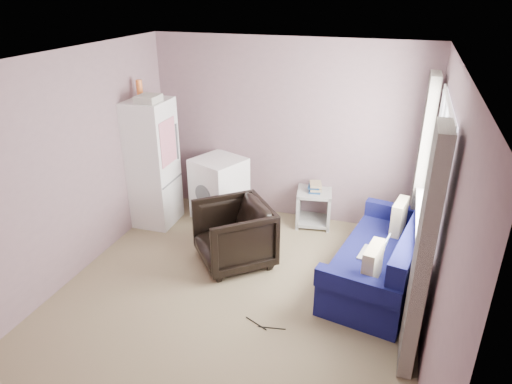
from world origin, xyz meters
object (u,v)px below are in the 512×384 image
fridge (151,163)px  side_table (314,205)px  washing_machine (219,187)px  armchair (234,232)px  sofa (385,261)px

fridge → side_table: bearing=14.1°
fridge → washing_machine: size_ratio=2.24×
armchair → fridge: 1.65m
side_table → fridge: bearing=-164.5°
washing_machine → sofa: bearing=0.8°
fridge → washing_machine: 1.01m
sofa → armchair: bearing=-166.0°
washing_machine → side_table: size_ratio=1.40×
armchair → washing_machine: 1.23m
armchair → side_table: (0.71, 1.25, -0.12)m
fridge → sofa: (3.19, -0.55, -0.58)m
armchair → washing_machine: size_ratio=0.95×
armchair → side_table: bearing=109.8°
armchair → washing_machine: washing_machine is taller
side_table → sofa: sofa is taller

